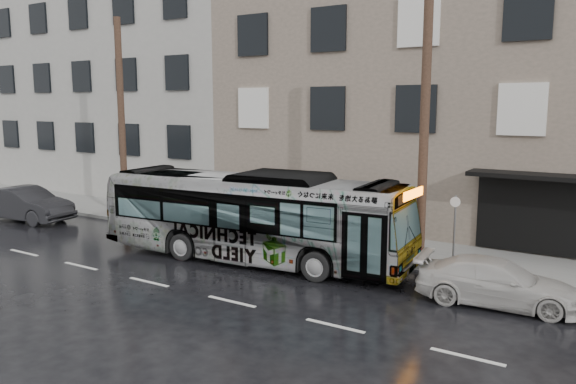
# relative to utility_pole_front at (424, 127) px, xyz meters

# --- Properties ---
(ground) EXTENTS (120.00, 120.00, 0.00)m
(ground) POSITION_rel_utility_pole_front_xyz_m (-6.50, -3.30, -4.65)
(ground) COLOR black
(ground) RESTS_ON ground
(sidewalk) EXTENTS (90.00, 3.60, 0.15)m
(sidewalk) POSITION_rel_utility_pole_front_xyz_m (-6.50, 1.60, -4.58)
(sidewalk) COLOR gray
(sidewalk) RESTS_ON ground
(building_taupe) EXTENTS (20.00, 12.00, 11.00)m
(building_taupe) POSITION_rel_utility_pole_front_xyz_m (-1.50, 9.40, 0.85)
(building_taupe) COLOR gray
(building_taupe) RESTS_ON ground
(building_grey) EXTENTS (26.00, 15.00, 16.00)m
(building_grey) POSITION_rel_utility_pole_front_xyz_m (-24.50, 10.90, 3.35)
(building_grey) COLOR #A8A59E
(building_grey) RESTS_ON ground
(utility_pole_front) EXTENTS (0.30, 0.30, 9.00)m
(utility_pole_front) POSITION_rel_utility_pole_front_xyz_m (0.00, 0.00, 0.00)
(utility_pole_front) COLOR #503628
(utility_pole_front) RESTS_ON sidewalk
(utility_pole_rear) EXTENTS (0.30, 0.30, 9.00)m
(utility_pole_rear) POSITION_rel_utility_pole_front_xyz_m (-14.00, 0.00, 0.00)
(utility_pole_rear) COLOR #503628
(utility_pole_rear) RESTS_ON sidewalk
(sign_post) EXTENTS (0.06, 0.06, 2.40)m
(sign_post) POSITION_rel_utility_pole_front_xyz_m (1.10, 0.00, -3.30)
(sign_post) COLOR slate
(sign_post) RESTS_ON sidewalk
(bus) EXTENTS (11.36, 3.52, 3.12)m
(bus) POSITION_rel_utility_pole_front_xyz_m (-5.24, -2.11, -3.09)
(bus) COLOR #B2B2B2
(bus) RESTS_ON ground
(white_sedan) EXTENTS (4.43, 2.15, 1.24)m
(white_sedan) POSITION_rel_utility_pole_front_xyz_m (2.90, -2.12, -4.03)
(white_sedan) COLOR #B4B0AB
(white_sedan) RESTS_ON ground
(dark_sedan) EXTENTS (4.96, 2.20, 1.58)m
(dark_sedan) POSITION_rel_utility_pole_front_xyz_m (-18.05, -2.36, -3.86)
(dark_sedan) COLOR black
(dark_sedan) RESTS_ON ground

